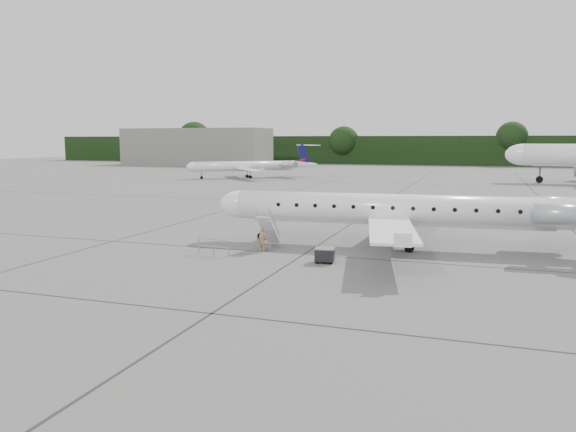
% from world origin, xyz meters
% --- Properties ---
extents(ground, '(320.00, 320.00, 0.00)m').
position_xyz_m(ground, '(0.00, 0.00, 0.00)').
color(ground, slate).
rests_on(ground, ground).
extents(treeline, '(260.00, 4.00, 8.00)m').
position_xyz_m(treeline, '(0.00, 130.00, 4.00)').
color(treeline, black).
rests_on(treeline, ground).
extents(terminal_building, '(40.00, 14.00, 10.00)m').
position_xyz_m(terminal_building, '(-70.00, 110.00, 5.00)').
color(terminal_building, slate).
rests_on(terminal_building, ground).
extents(main_regional_jet, '(28.30, 21.34, 6.91)m').
position_xyz_m(main_regional_jet, '(-0.47, 6.86, 3.45)').
color(main_regional_jet, white).
rests_on(main_regional_jet, ground).
extents(airstair, '(1.03, 2.52, 2.16)m').
position_xyz_m(airstair, '(-8.19, 4.03, 1.08)').
color(airstair, white).
rests_on(airstair, ground).
extents(passenger, '(0.65, 0.53, 1.53)m').
position_xyz_m(passenger, '(-8.08, 2.66, 0.77)').
color(passenger, '#957551').
rests_on(passenger, ground).
extents(safety_railing, '(2.18, 0.43, 1.00)m').
position_xyz_m(safety_railing, '(-10.44, 0.63, 0.50)').
color(safety_railing, gray).
rests_on(safety_railing, ground).
extents(baggage_cart, '(1.18, 1.01, 0.92)m').
position_xyz_m(baggage_cart, '(-3.57, 0.86, 0.46)').
color(baggage_cart, black).
rests_on(baggage_cart, ground).
extents(bg_regional_left, '(28.61, 27.51, 6.10)m').
position_xyz_m(bg_regional_left, '(-36.06, 64.49, 3.05)').
color(bg_regional_left, white).
rests_on(bg_regional_left, ground).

